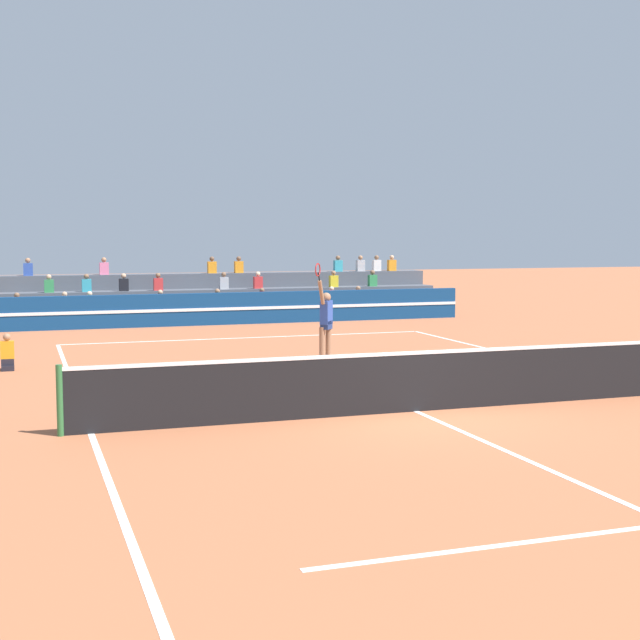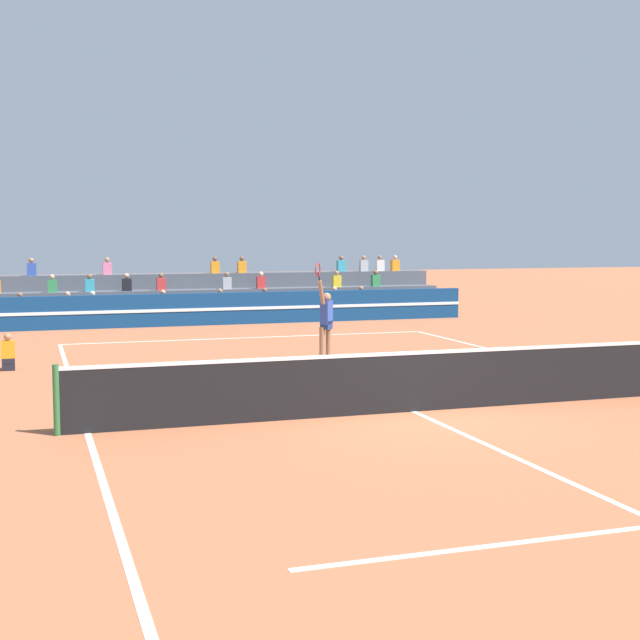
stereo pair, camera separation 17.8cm
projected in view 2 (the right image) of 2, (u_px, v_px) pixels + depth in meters
name	position (u px, v px, depth m)	size (l,w,h in m)	color
ground_plane	(413.00, 412.00, 15.48)	(120.00, 120.00, 0.00)	#AD603D
court_lines	(413.00, 411.00, 15.48)	(11.10, 23.90, 0.01)	white
tennis_net	(414.00, 381.00, 15.43)	(12.00, 0.10, 1.10)	#2D6B38
sponsor_banner_wall	(221.00, 309.00, 30.62)	(18.00, 0.26, 1.10)	navy
bleacher_stand	(207.00, 301.00, 33.00)	(17.98, 2.85, 2.28)	#4C515B
ball_kid_courtside	(8.00, 356.00, 20.27)	(0.30, 0.36, 0.84)	black
tennis_player	(326.00, 323.00, 21.11)	(0.74, 0.83, 2.47)	#9E7051
tennis_ball	(509.00, 372.00, 19.70)	(0.07, 0.07, 0.07)	#C6DB33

